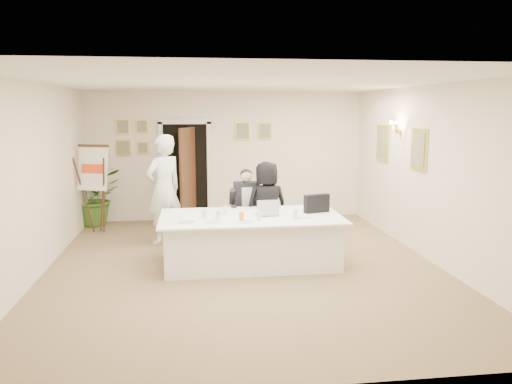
{
  "coord_description": "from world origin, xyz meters",
  "views": [
    {
      "loc": [
        -0.78,
        -7.45,
        2.41
      ],
      "look_at": [
        0.28,
        0.6,
        1.06
      ],
      "focal_mm": 35.0,
      "sensor_mm": 36.0,
      "label": 1
    }
  ],
  "objects_px": {
    "standing_man": "(164,190)",
    "standing_woman": "(267,206)",
    "conference_table": "(251,239)",
    "laptop": "(267,206)",
    "flip_chart": "(97,194)",
    "potted_palm": "(95,197)",
    "oj_glass": "(241,217)",
    "paper_stack": "(302,216)",
    "seated_man": "(247,207)",
    "steel_jug": "(218,215)",
    "laptop_bag": "(317,203)"
  },
  "relations": [
    {
      "from": "standing_man",
      "to": "standing_woman",
      "type": "bearing_deg",
      "value": 121.48
    },
    {
      "from": "conference_table",
      "to": "laptop",
      "type": "relative_size",
      "value": 7.79
    },
    {
      "from": "flip_chart",
      "to": "potted_palm",
      "type": "height_order",
      "value": "flip_chart"
    },
    {
      "from": "standing_man",
      "to": "oj_glass",
      "type": "height_order",
      "value": "standing_man"
    },
    {
      "from": "conference_table",
      "to": "standing_man",
      "type": "xyz_separation_m",
      "value": [
        -1.4,
        1.44,
        0.6
      ]
    },
    {
      "from": "standing_man",
      "to": "paper_stack",
      "type": "height_order",
      "value": "standing_man"
    },
    {
      "from": "potted_palm",
      "to": "paper_stack",
      "type": "xyz_separation_m",
      "value": [
        3.69,
        -3.32,
        0.19
      ]
    },
    {
      "from": "potted_palm",
      "to": "standing_man",
      "type": "bearing_deg",
      "value": -47.44
    },
    {
      "from": "seated_man",
      "to": "standing_woman",
      "type": "relative_size",
      "value": 0.91
    },
    {
      "from": "conference_table",
      "to": "steel_jug",
      "type": "xyz_separation_m",
      "value": [
        -0.52,
        -0.17,
        0.44
      ]
    },
    {
      "from": "standing_woman",
      "to": "steel_jug",
      "type": "relative_size",
      "value": 14.01
    },
    {
      "from": "laptop_bag",
      "to": "seated_man",
      "type": "bearing_deg",
      "value": 122.52
    },
    {
      "from": "laptop_bag",
      "to": "steel_jug",
      "type": "height_order",
      "value": "laptop_bag"
    },
    {
      "from": "paper_stack",
      "to": "potted_palm",
      "type": "bearing_deg",
      "value": 138.0
    },
    {
      "from": "steel_jug",
      "to": "laptop",
      "type": "bearing_deg",
      "value": 14.2
    },
    {
      "from": "paper_stack",
      "to": "steel_jug",
      "type": "relative_size",
      "value": 2.46
    },
    {
      "from": "laptop",
      "to": "conference_table",
      "type": "bearing_deg",
      "value": -176.93
    },
    {
      "from": "conference_table",
      "to": "laptop",
      "type": "bearing_deg",
      "value": 5.5
    },
    {
      "from": "seated_man",
      "to": "standing_woman",
      "type": "xyz_separation_m",
      "value": [
        0.32,
        -0.25,
        0.07
      ]
    },
    {
      "from": "flip_chart",
      "to": "paper_stack",
      "type": "xyz_separation_m",
      "value": [
        3.51,
        -2.57,
        -0.0
      ]
    },
    {
      "from": "seated_man",
      "to": "laptop_bag",
      "type": "bearing_deg",
      "value": -31.85
    },
    {
      "from": "laptop",
      "to": "steel_jug",
      "type": "xyz_separation_m",
      "value": [
        -0.78,
        -0.2,
        -0.08
      ]
    },
    {
      "from": "laptop_bag",
      "to": "standing_woman",
      "type": "bearing_deg",
      "value": 120.73
    },
    {
      "from": "seated_man",
      "to": "laptop_bag",
      "type": "distance_m",
      "value": 1.4
    },
    {
      "from": "conference_table",
      "to": "potted_palm",
      "type": "height_order",
      "value": "potted_palm"
    },
    {
      "from": "oj_glass",
      "to": "standing_woman",
      "type": "bearing_deg",
      "value": 64.52
    },
    {
      "from": "seated_man",
      "to": "flip_chart",
      "type": "bearing_deg",
      "value": 165.35
    },
    {
      "from": "laptop_bag",
      "to": "steel_jug",
      "type": "relative_size",
      "value": 3.79
    },
    {
      "from": "conference_table",
      "to": "laptop_bag",
      "type": "relative_size",
      "value": 6.74
    },
    {
      "from": "laptop",
      "to": "paper_stack",
      "type": "xyz_separation_m",
      "value": [
        0.5,
        -0.25,
        -0.13
      ]
    },
    {
      "from": "laptop",
      "to": "laptop_bag",
      "type": "xyz_separation_m",
      "value": [
        0.82,
        0.1,
        0.01
      ]
    },
    {
      "from": "seated_man",
      "to": "steel_jug",
      "type": "distance_m",
      "value": 1.36
    },
    {
      "from": "conference_table",
      "to": "oj_glass",
      "type": "distance_m",
      "value": 0.6
    },
    {
      "from": "standing_woman",
      "to": "laptop_bag",
      "type": "relative_size",
      "value": 3.7
    },
    {
      "from": "flip_chart",
      "to": "standing_woman",
      "type": "xyz_separation_m",
      "value": [
        3.12,
        -1.55,
        -0.02
      ]
    },
    {
      "from": "standing_woman",
      "to": "oj_glass",
      "type": "xyz_separation_m",
      "value": [
        -0.55,
        -1.16,
        0.07
      ]
    },
    {
      "from": "flip_chart",
      "to": "laptop",
      "type": "distance_m",
      "value": 3.8
    },
    {
      "from": "conference_table",
      "to": "seated_man",
      "type": "bearing_deg",
      "value": 87.13
    },
    {
      "from": "conference_table",
      "to": "standing_woman",
      "type": "distance_m",
      "value": 0.96
    },
    {
      "from": "laptop_bag",
      "to": "standing_man",
      "type": "bearing_deg",
      "value": 136.67
    },
    {
      "from": "oj_glass",
      "to": "laptop_bag",
      "type": "bearing_deg",
      "value": 20.89
    },
    {
      "from": "standing_woman",
      "to": "oj_glass",
      "type": "relative_size",
      "value": 11.86
    },
    {
      "from": "flip_chart",
      "to": "steel_jug",
      "type": "relative_size",
      "value": 15.54
    },
    {
      "from": "standing_man",
      "to": "conference_table",
      "type": "bearing_deg",
      "value": 95.4
    },
    {
      "from": "potted_palm",
      "to": "laptop",
      "type": "relative_size",
      "value": 3.34
    },
    {
      "from": "conference_table",
      "to": "laptop_bag",
      "type": "xyz_separation_m",
      "value": [
        1.08,
        0.12,
        0.53
      ]
    },
    {
      "from": "flip_chart",
      "to": "standing_man",
      "type": "bearing_deg",
      "value": -34.11
    },
    {
      "from": "seated_man",
      "to": "standing_man",
      "type": "xyz_separation_m",
      "value": [
        -1.45,
        0.39,
        0.29
      ]
    },
    {
      "from": "oj_glass",
      "to": "paper_stack",
      "type": "bearing_deg",
      "value": 8.42
    },
    {
      "from": "standing_man",
      "to": "flip_chart",
      "type": "bearing_deg",
      "value": -72.92
    }
  ]
}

